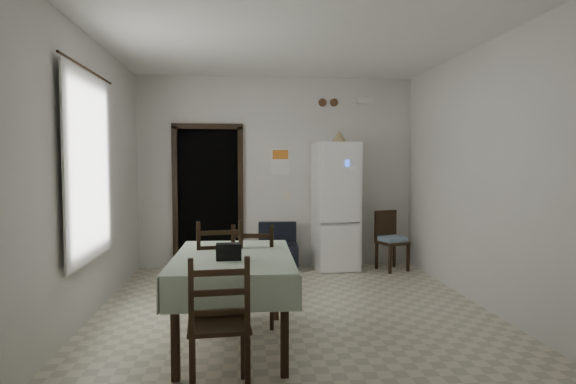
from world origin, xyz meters
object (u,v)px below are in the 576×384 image
at_px(dining_table, 234,300).
at_px(dining_chair_far_right, 256,273).
at_px(fridge, 335,206).
at_px(navy_seat, 278,247).
at_px(corner_chair, 392,241).
at_px(dining_chair_near_head, 219,323).
at_px(dining_chair_far_left, 218,273).

distance_m(dining_table, dining_chair_far_right, 0.61).
xyz_separation_m(fridge, navy_seat, (-0.86, 0.00, -0.60)).
relative_size(fridge, dining_table, 1.24).
bearing_deg(corner_chair, fridge, 147.65).
xyz_separation_m(fridge, dining_table, (-1.47, -2.91, -0.55)).
relative_size(fridge, corner_chair, 2.16).
bearing_deg(dining_chair_far_right, dining_chair_near_head, 89.22).
height_order(corner_chair, dining_chair_far_right, dining_chair_far_right).
bearing_deg(dining_chair_near_head, navy_seat, -105.06).
bearing_deg(navy_seat, dining_chair_far_right, -96.70).
height_order(fridge, dining_table, fridge).
height_order(dining_table, dining_chair_far_left, dining_chair_far_left).
relative_size(navy_seat, dining_chair_far_right, 0.69).
bearing_deg(dining_chair_far_left, dining_chair_near_head, 84.55).
height_order(corner_chair, dining_chair_near_head, dining_chair_near_head).
bearing_deg(navy_seat, fridge, 3.11).
distance_m(fridge, dining_chair_far_right, 2.70).
bearing_deg(dining_chair_far_right, dining_chair_far_left, 23.81).
relative_size(corner_chair, dining_chair_far_left, 0.83).
height_order(dining_table, dining_chair_far_right, dining_chair_far_right).
bearing_deg(dining_chair_far_left, corner_chair, -145.91).
relative_size(fridge, dining_chair_near_head, 1.92).
bearing_deg(dining_chair_far_right, fridge, -107.48).
xyz_separation_m(dining_table, dining_chair_far_right, (0.21, 0.57, 0.10)).
bearing_deg(corner_chair, dining_chair_near_head, -143.23).
xyz_separation_m(navy_seat, dining_chair_near_head, (-0.70, -3.78, 0.15)).
xyz_separation_m(navy_seat, corner_chair, (1.68, -0.18, 0.09)).
bearing_deg(corner_chair, dining_chair_far_right, -153.71).
bearing_deg(corner_chair, dining_table, -149.78).
distance_m(dining_table, dining_chair_far_left, 0.52).
bearing_deg(fridge, dining_chair_far_left, -129.77).
height_order(dining_table, dining_chair_near_head, dining_chair_near_head).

